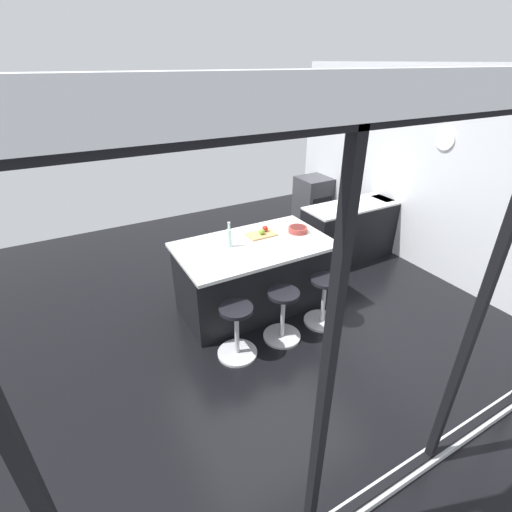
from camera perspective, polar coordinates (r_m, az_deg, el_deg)
ground_plane at (r=5.12m, az=1.13°, el=-6.38°), size 6.97×6.97×0.00m
window_panel_rear at (r=2.59m, az=32.76°, el=-2.22°), size 5.27×0.12×2.87m
interior_partition_left at (r=6.17m, az=23.49°, el=12.14°), size 0.15×5.36×2.87m
sink_cabinet at (r=6.46m, az=17.26°, el=4.57°), size 2.46×0.60×1.17m
oven_range at (r=7.56m, az=8.80°, el=8.72°), size 0.60×0.61×0.86m
kitchen_island at (r=4.70m, az=-0.58°, el=-2.96°), size 1.86×1.10×0.93m
stool_by_window at (r=4.57m, az=10.36°, el=-7.04°), size 0.44×0.44×0.63m
stool_middle at (r=4.28m, az=4.14°, el=-9.32°), size 0.44×0.44×0.63m
stool_near_camera at (r=4.05m, az=-2.98°, el=-11.77°), size 0.44×0.44×0.63m
cutting_board at (r=4.67m, az=0.79°, el=3.35°), size 0.36×0.24×0.02m
apple_green at (r=4.64m, az=0.92°, el=3.77°), size 0.07×0.07×0.07m
apple_red at (r=4.72m, az=1.41°, el=4.26°), size 0.08×0.08×0.08m
water_bottle at (r=4.34m, az=-4.14°, el=2.92°), size 0.06×0.06×0.31m
fruit_bowl at (r=4.78m, az=6.48°, el=4.14°), size 0.25×0.25×0.07m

